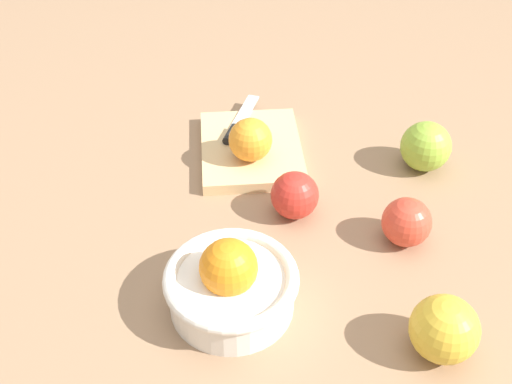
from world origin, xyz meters
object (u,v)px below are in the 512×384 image
(orange_on_board, at_px, (250,140))
(apple_front_left_2, at_px, (444,329))
(apple_mid_center, at_px, (295,195))
(apple_front_right, at_px, (426,146))
(knife, at_px, (237,124))
(cutting_board, at_px, (251,149))
(bowl, at_px, (231,284))
(apple_front_left, at_px, (407,222))

(orange_on_board, relative_size, apple_front_left_2, 0.85)
(apple_mid_center, bearing_deg, orange_on_board, 35.43)
(apple_front_right, xyz_separation_m, apple_front_left_2, (-0.36, 0.02, 0.00))
(apple_front_right, bearing_deg, knife, 79.49)
(orange_on_board, xyz_separation_m, apple_mid_center, (-0.11, -0.08, -0.02))
(knife, xyz_separation_m, apple_front_right, (-0.06, -0.31, 0.02))
(cutting_board, height_order, orange_on_board, orange_on_board)
(apple_front_right, bearing_deg, bowl, 138.73)
(orange_on_board, height_order, knife, orange_on_board)
(knife, relative_size, apple_mid_center, 2.19)
(cutting_board, bearing_deg, apple_front_right, -91.73)
(knife, relative_size, apple_front_left, 2.22)
(bowl, xyz_separation_m, apple_mid_center, (0.18, -0.07, -0.00))
(apple_front_left, relative_size, apple_front_right, 0.87)
(orange_on_board, distance_m, knife, 0.09)
(apple_mid_center, relative_size, apple_front_left_2, 0.87)
(bowl, xyz_separation_m, knife, (0.37, 0.04, -0.02))
(apple_mid_center, height_order, apple_front_left_2, apple_front_left_2)
(bowl, height_order, apple_mid_center, bowl)
(orange_on_board, bearing_deg, apple_mid_center, -144.57)
(bowl, xyz_separation_m, apple_front_left_2, (-0.05, -0.25, 0.00))
(apple_front_left, bearing_deg, cutting_board, 52.16)
(apple_front_left, bearing_deg, knife, 48.79)
(cutting_board, bearing_deg, apple_front_left_2, -144.68)
(knife, bearing_deg, bowl, -174.57)
(orange_on_board, relative_size, apple_front_left, 1.00)
(bowl, bearing_deg, apple_front_right, -41.27)
(bowl, distance_m, apple_front_left_2, 0.26)
(orange_on_board, distance_m, apple_front_right, 0.28)
(bowl, xyz_separation_m, cutting_board, (0.32, 0.01, -0.03))
(orange_on_board, height_order, apple_front_right, orange_on_board)
(bowl, relative_size, orange_on_board, 2.44)
(cutting_board, relative_size, knife, 1.31)
(knife, relative_size, apple_front_left_2, 1.90)
(bowl, height_order, apple_front_right, bowl)
(apple_mid_center, distance_m, apple_front_left, 0.16)
(apple_front_left, bearing_deg, apple_front_right, -14.48)
(apple_front_left_2, bearing_deg, bowl, 79.64)
(knife, distance_m, apple_mid_center, 0.22)
(apple_front_right, bearing_deg, apple_mid_center, 123.05)
(knife, bearing_deg, apple_mid_center, -150.55)
(cutting_board, distance_m, apple_front_left_2, 0.45)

